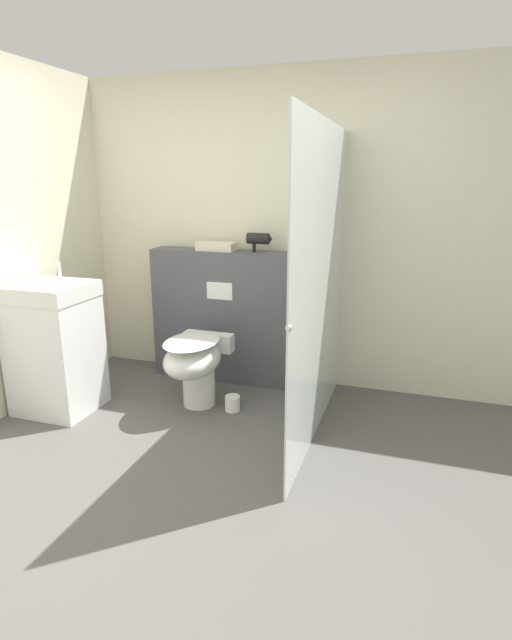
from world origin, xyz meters
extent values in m
plane|color=#565451|center=(0.00, 0.00, 0.00)|extent=(12.00, 12.00, 0.00)
cube|color=beige|center=(0.00, 1.88, 1.25)|extent=(8.00, 0.06, 2.50)
cube|color=#4C4C51|center=(-0.24, 1.71, 0.55)|extent=(1.25, 0.24, 1.11)
cube|color=white|center=(-0.24, 1.58, 0.80)|extent=(0.22, 0.01, 0.14)
cube|color=silver|center=(0.70, 1.01, 1.01)|extent=(0.01, 1.68, 2.01)
sphere|color=#B2B2B7|center=(0.70, 0.20, 0.96)|extent=(0.04, 0.04, 0.04)
cylinder|color=white|center=(-0.24, 1.14, 0.19)|extent=(0.25, 0.25, 0.37)
ellipsoid|color=white|center=(-0.24, 1.05, 0.40)|extent=(0.39, 0.55, 0.26)
ellipsoid|color=white|center=(-0.24, 1.05, 0.54)|extent=(0.38, 0.53, 0.02)
cube|color=white|center=(-0.24, 1.35, 0.44)|extent=(0.40, 0.11, 0.14)
cube|color=white|center=(-1.20, 0.75, 0.42)|extent=(0.54, 0.49, 0.85)
cube|color=white|center=(-1.20, 0.75, 0.90)|extent=(0.55, 0.50, 0.11)
cylinder|color=silver|center=(-1.20, 0.89, 1.03)|extent=(0.02, 0.02, 0.14)
cylinder|color=black|center=(0.05, 1.71, 1.22)|extent=(0.18, 0.09, 0.09)
cone|color=black|center=(0.15, 1.71, 1.22)|extent=(0.03, 0.07, 0.07)
cylinder|color=black|center=(0.02, 1.71, 1.16)|extent=(0.03, 0.03, 0.10)
cube|color=beige|center=(-0.30, 1.69, 1.14)|extent=(0.31, 0.16, 0.07)
cylinder|color=white|center=(0.04, 1.12, 0.06)|extent=(0.11, 0.11, 0.12)
camera|label=1|loc=(1.28, -2.07, 1.66)|focal=28.00mm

